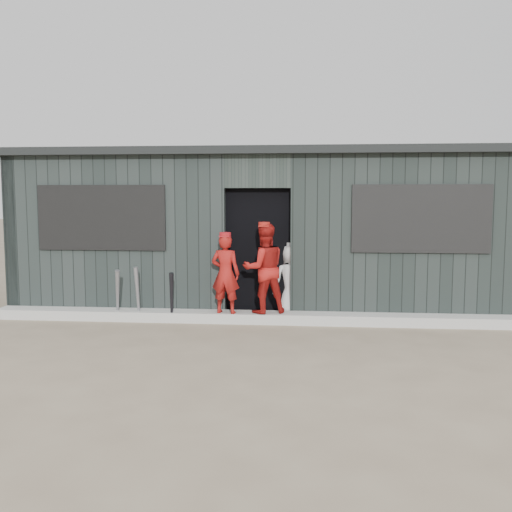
# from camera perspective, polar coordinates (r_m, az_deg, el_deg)

# --- Properties ---
(ground) EXTENTS (80.00, 80.00, 0.00)m
(ground) POSITION_cam_1_polar(r_m,az_deg,el_deg) (6.82, -1.42, -9.96)
(ground) COLOR #766651
(ground) RESTS_ON ground
(curb) EXTENTS (8.00, 0.36, 0.15)m
(curb) POSITION_cam_1_polar(r_m,az_deg,el_deg) (8.56, 0.01, -6.16)
(curb) COLOR #A5A5A0
(curb) RESTS_ON ground
(bat_left) EXTENTS (0.19, 0.34, 0.80)m
(bat_left) POSITION_cam_1_polar(r_m,az_deg,el_deg) (8.83, -13.68, -3.81)
(bat_left) COLOR gray
(bat_left) RESTS_ON ground
(bat_mid) EXTENTS (0.08, 0.18, 0.83)m
(bat_mid) POSITION_cam_1_polar(r_m,az_deg,el_deg) (8.77, -11.76, -3.73)
(bat_mid) COLOR gray
(bat_mid) RESTS_ON ground
(bat_right) EXTENTS (0.12, 0.23, 0.77)m
(bat_right) POSITION_cam_1_polar(r_m,az_deg,el_deg) (8.54, -8.44, -4.14)
(bat_right) COLOR black
(bat_right) RESTS_ON ground
(player_red_left) EXTENTS (0.47, 0.35, 1.18)m
(player_red_left) POSITION_cam_1_polar(r_m,az_deg,el_deg) (8.42, -3.07, -1.78)
(player_red_left) COLOR maroon
(player_red_left) RESTS_ON curb
(player_red_right) EXTENTS (0.78, 0.69, 1.33)m
(player_red_right) POSITION_cam_1_polar(r_m,az_deg,el_deg) (8.43, 0.82, -1.26)
(player_red_right) COLOR #A01713
(player_red_right) RESTS_ON curb
(player_grey_back) EXTENTS (0.66, 0.57, 1.15)m
(player_grey_back) POSITION_cam_1_polar(r_m,az_deg,el_deg) (8.81, 3.54, -2.52)
(player_grey_back) COLOR silver
(player_grey_back) RESTS_ON ground
(dugout) EXTENTS (8.30, 3.30, 2.62)m
(dugout) POSITION_cam_1_polar(r_m,az_deg,el_deg) (10.07, 0.90, 2.62)
(dugout) COLOR black
(dugout) RESTS_ON ground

